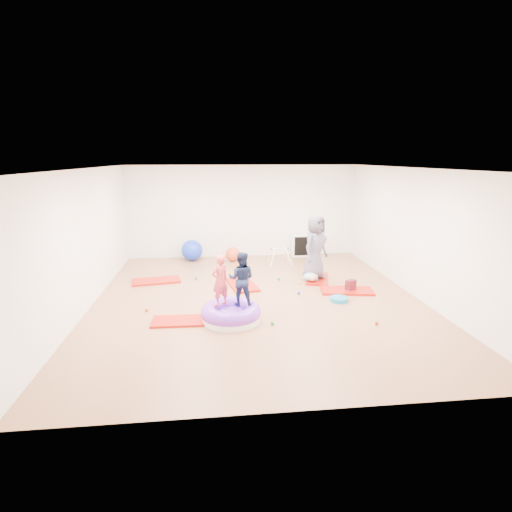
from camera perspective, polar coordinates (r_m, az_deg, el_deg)
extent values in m
cube|color=#9E664B|center=(8.78, 0.22, -6.18)|extent=(7.00, 8.00, 0.01)
cube|color=white|center=(8.25, 0.24, 12.41)|extent=(7.00, 8.00, 0.01)
cube|color=white|center=(12.33, -1.91, 6.38)|extent=(7.00, 0.01, 2.80)
cube|color=white|center=(4.59, 5.99, -6.78)|extent=(7.00, 0.01, 2.80)
cube|color=white|center=(8.73, -23.27, 2.11)|extent=(0.01, 8.00, 2.80)
cube|color=white|center=(9.46, 21.83, 3.07)|extent=(0.01, 8.00, 2.80)
cube|color=#A90200|center=(7.74, -10.75, -9.11)|extent=(1.07, 0.55, 0.04)
cube|color=#A90200|center=(10.27, -14.05, -3.45)|extent=(1.24, 0.77, 0.05)
cube|color=#A90200|center=(9.68, -2.02, -4.10)|extent=(0.80, 1.26, 0.05)
cube|color=#A90200|center=(9.48, 12.84, -4.84)|extent=(1.26, 0.77, 0.05)
cube|color=#A90200|center=(10.25, 8.70, -3.23)|extent=(0.81, 1.19, 0.05)
cylinder|color=white|center=(7.67, -3.59, -8.76)|extent=(1.11, 1.11, 0.13)
torus|color=purple|center=(7.63, -3.60, -7.95)|extent=(1.14, 1.14, 0.30)
ellipsoid|color=purple|center=(7.65, -3.59, -8.45)|extent=(0.61, 0.61, 0.27)
imported|color=#E6444D|center=(7.49, -5.16, -3.15)|extent=(0.43, 0.40, 0.99)
imported|color=#182345|center=(7.49, -2.10, -2.92)|extent=(0.59, 0.51, 1.04)
imported|color=#555267|center=(10.00, 8.46, 1.28)|extent=(0.93, 0.91, 1.62)
ellipsoid|color=#99CFFF|center=(9.96, 7.81, -2.95)|extent=(0.36, 0.23, 0.21)
sphere|color=beige|center=(9.80, 8.05, -3.08)|extent=(0.17, 0.17, 0.17)
sphere|color=#1D7C27|center=(10.26, -8.60, -3.13)|extent=(0.07, 0.07, 0.07)
sphere|color=yellow|center=(10.13, 8.62, -3.36)|extent=(0.07, 0.07, 0.07)
sphere|color=#1D7C27|center=(10.08, 3.27, -3.31)|extent=(0.07, 0.07, 0.07)
sphere|color=yellow|center=(8.01, -7.69, -8.06)|extent=(0.07, 0.07, 0.07)
sphere|color=red|center=(10.45, -13.85, -3.08)|extent=(0.07, 0.07, 0.07)
sphere|color=#1735D8|center=(9.10, 6.14, -5.29)|extent=(0.07, 0.07, 0.07)
sphere|color=yellow|center=(9.85, 6.20, -3.78)|extent=(0.07, 0.07, 0.07)
sphere|color=#1D7C27|center=(7.48, 2.37, -9.57)|extent=(0.07, 0.07, 0.07)
sphere|color=red|center=(8.38, -15.36, -7.45)|extent=(0.07, 0.07, 0.07)
sphere|color=red|center=(7.81, 16.85, -9.16)|extent=(0.07, 0.07, 0.07)
sphere|color=#1735D8|center=(12.08, -9.13, 0.81)|extent=(0.63, 0.63, 0.63)
sphere|color=#D74927|center=(11.90, -3.35, 0.26)|extent=(0.43, 0.43, 0.43)
cylinder|color=white|center=(11.24, 2.42, -0.27)|extent=(0.19, 0.19, 0.50)
cylinder|color=white|center=(11.65, 2.10, 0.24)|extent=(0.19, 0.19, 0.50)
cylinder|color=white|center=(11.32, 4.73, -0.20)|extent=(0.19, 0.19, 0.50)
cylinder|color=white|center=(11.72, 4.33, 0.30)|extent=(0.19, 0.19, 0.50)
cylinder|color=white|center=(11.43, 3.41, 1.07)|extent=(0.48, 0.03, 0.03)
sphere|color=red|center=(11.39, 2.22, 1.05)|extent=(0.06, 0.06, 0.06)
sphere|color=#1735D8|center=(11.47, 4.60, 1.10)|extent=(0.06, 0.06, 0.06)
cube|color=white|center=(12.60, 6.66, 1.56)|extent=(0.68, 0.33, 0.68)
cube|color=black|center=(12.45, 6.83, 1.40)|extent=(0.59, 0.02, 0.59)
cube|color=white|center=(12.55, 6.71, 1.51)|extent=(0.02, 0.23, 0.60)
cube|color=white|center=(12.55, 6.71, 1.51)|extent=(0.60, 0.23, 0.02)
cylinder|color=#147AA6|center=(8.83, 11.76, -6.07)|extent=(0.39, 0.39, 0.09)
cube|color=#A02236|center=(9.48, 13.37, -4.16)|extent=(0.28, 0.25, 0.27)
cylinder|color=yellow|center=(7.75, -3.03, -8.88)|extent=(0.19, 0.19, 0.03)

